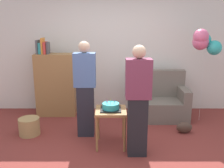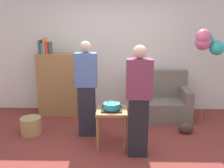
{
  "view_description": "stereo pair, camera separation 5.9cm",
  "coord_description": "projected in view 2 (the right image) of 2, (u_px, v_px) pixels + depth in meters",
  "views": [
    {
      "loc": [
        -0.09,
        -3.41,
        1.93
      ],
      "look_at": [
        -0.11,
        0.52,
        0.95
      ],
      "focal_mm": 40.02,
      "sensor_mm": 36.0,
      "label": 1
    },
    {
      "loc": [
        -0.03,
        -3.41,
        1.93
      ],
      "look_at": [
        -0.11,
        0.52,
        0.95
      ],
      "focal_mm": 40.02,
      "sensor_mm": 36.0,
      "label": 2
    }
  ],
  "objects": [
    {
      "name": "birthday_cake",
      "position": [
        112.0,
        107.0,
        3.87
      ],
      "size": [
        0.32,
        0.32,
        0.17
      ],
      "color": "black",
      "rests_on": "side_table"
    },
    {
      "name": "bookshelf",
      "position": [
        58.0,
        84.0,
        5.23
      ],
      "size": [
        0.8,
        0.36,
        1.62
      ],
      "color": "olive",
      "rests_on": "ground_plane"
    },
    {
      "name": "wicker_basket",
      "position": [
        31.0,
        126.0,
        4.4
      ],
      "size": [
        0.36,
        0.36,
        0.3
      ],
      "primitive_type": "cylinder",
      "color": "#A88451",
      "rests_on": "ground_plane"
    },
    {
      "name": "handbag",
      "position": [
        186.0,
        128.0,
        4.42
      ],
      "size": [
        0.28,
        0.14,
        0.2
      ],
      "primitive_type": "ellipsoid",
      "color": "#473328",
      "rests_on": "ground_plane"
    },
    {
      "name": "person_blowing_candles",
      "position": [
        87.0,
        89.0,
        4.2
      ],
      "size": [
        0.36,
        0.22,
        1.63
      ],
      "rotation": [
        0.0,
        0.0,
        0.22
      ],
      "color": "#23232D",
      "rests_on": "ground_plane"
    },
    {
      "name": "balloon_bunch",
      "position": [
        207.0,
        42.0,
        4.56
      ],
      "size": [
        0.54,
        0.37,
        1.81
      ],
      "color": "silver",
      "rests_on": "ground_plane"
    },
    {
      "name": "couch",
      "position": [
        161.0,
        102.0,
        5.09
      ],
      "size": [
        1.1,
        0.7,
        0.96
      ],
      "color": "#6B6056",
      "rests_on": "ground_plane"
    },
    {
      "name": "ground_plane",
      "position": [
        119.0,
        153.0,
        3.77
      ],
      "size": [
        8.0,
        8.0,
        0.0
      ],
      "primitive_type": "plane",
      "color": "maroon"
    },
    {
      "name": "side_table",
      "position": [
        112.0,
        115.0,
        3.91
      ],
      "size": [
        0.48,
        0.48,
        0.6
      ],
      "color": "olive",
      "rests_on": "ground_plane"
    },
    {
      "name": "person_holding_cake",
      "position": [
        139.0,
        101.0,
        3.55
      ],
      "size": [
        0.36,
        0.22,
        1.63
      ],
      "rotation": [
        0.0,
        0.0,
        2.95
      ],
      "color": "black",
      "rests_on": "ground_plane"
    },
    {
      "name": "wall_back",
      "position": [
        118.0,
        49.0,
        5.43
      ],
      "size": [
        6.0,
        0.1,
        2.7
      ],
      "primitive_type": "cube",
      "color": "silver",
      "rests_on": "ground_plane"
    }
  ]
}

